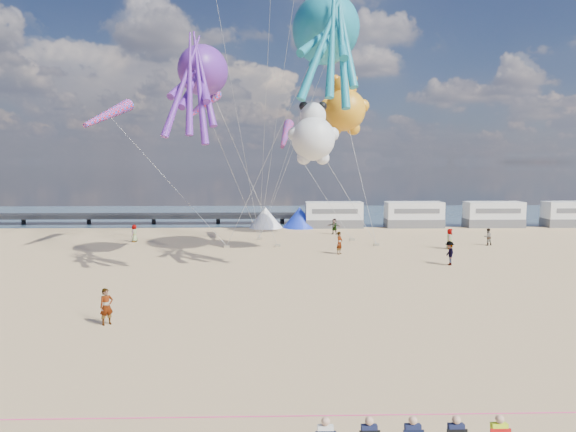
% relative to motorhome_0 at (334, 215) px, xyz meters
% --- Properties ---
extents(ground, '(120.00, 120.00, 0.00)m').
position_rel_motorhome_0_xyz_m(ground, '(-6.00, -40.00, -1.50)').
color(ground, tan).
rests_on(ground, ground).
extents(water, '(120.00, 120.00, 0.00)m').
position_rel_motorhome_0_xyz_m(water, '(-6.00, 15.00, -1.48)').
color(water, '#365268').
rests_on(water, ground).
extents(pier, '(60.00, 3.00, 0.50)m').
position_rel_motorhome_0_xyz_m(pier, '(-34.00, 4.00, -0.50)').
color(pier, black).
rests_on(pier, ground).
extents(motorhome_0, '(6.60, 2.50, 3.00)m').
position_rel_motorhome_0_xyz_m(motorhome_0, '(0.00, 0.00, 0.00)').
color(motorhome_0, silver).
rests_on(motorhome_0, ground).
extents(motorhome_1, '(6.60, 2.50, 3.00)m').
position_rel_motorhome_0_xyz_m(motorhome_1, '(9.50, 0.00, 0.00)').
color(motorhome_1, silver).
rests_on(motorhome_1, ground).
extents(motorhome_2, '(6.60, 2.50, 3.00)m').
position_rel_motorhome_0_xyz_m(motorhome_2, '(19.00, 0.00, 0.00)').
color(motorhome_2, silver).
rests_on(motorhome_2, ground).
extents(motorhome_3, '(6.60, 2.50, 3.00)m').
position_rel_motorhome_0_xyz_m(motorhome_3, '(28.50, 0.00, 0.00)').
color(motorhome_3, silver).
rests_on(motorhome_3, ground).
extents(tent_white, '(4.00, 4.00, 2.40)m').
position_rel_motorhome_0_xyz_m(tent_white, '(-8.00, 0.00, -0.30)').
color(tent_white, white).
rests_on(tent_white, ground).
extents(tent_blue, '(4.00, 4.00, 2.40)m').
position_rel_motorhome_0_xyz_m(tent_blue, '(-4.00, 0.00, -0.30)').
color(tent_blue, '#1933CC').
rests_on(tent_blue, ground).
extents(rope_line, '(34.00, 0.03, 0.03)m').
position_rel_motorhome_0_xyz_m(rope_line, '(-6.00, -45.00, -1.48)').
color(rope_line, '#F2338C').
rests_on(rope_line, ground).
extents(standing_person, '(0.76, 0.72, 1.74)m').
position_rel_motorhome_0_xyz_m(standing_person, '(-14.86, -35.95, -0.63)').
color(standing_person, tan).
rests_on(standing_person, ground).
extents(beachgoer_0, '(0.68, 0.78, 1.81)m').
position_rel_motorhome_0_xyz_m(beachgoer_0, '(8.55, -15.29, -0.60)').
color(beachgoer_0, '#7F6659').
rests_on(beachgoer_0, ground).
extents(beachgoer_1, '(0.86, 0.66, 1.57)m').
position_rel_motorhome_0_xyz_m(beachgoer_1, '(12.75, -13.39, -0.71)').
color(beachgoer_1, '#7F6659').
rests_on(beachgoer_1, ground).
extents(beachgoer_2, '(0.73, 0.91, 1.80)m').
position_rel_motorhome_0_xyz_m(beachgoer_2, '(6.11, -22.38, -0.60)').
color(beachgoer_2, '#7F6659').
rests_on(beachgoer_2, ground).
extents(beachgoer_4, '(1.06, 0.86, 1.69)m').
position_rel_motorhome_0_xyz_m(beachgoer_4, '(-0.58, -5.73, -0.65)').
color(beachgoer_4, '#7F6659').
rests_on(beachgoer_4, ground).
extents(beachgoer_5, '(1.47, 1.73, 1.87)m').
position_rel_motorhome_0_xyz_m(beachgoer_5, '(-1.52, -17.57, -0.56)').
color(beachgoer_5, '#7F6659').
rests_on(beachgoer_5, ground).
extents(beachgoer_6, '(0.54, 0.70, 1.68)m').
position_rel_motorhome_0_xyz_m(beachgoer_6, '(-20.42, -10.54, -0.66)').
color(beachgoer_6, '#7F6659').
rests_on(beachgoer_6, ground).
extents(sandbag_a, '(0.50, 0.35, 0.22)m').
position_rel_motorhome_0_xyz_m(sandbag_a, '(-11.24, -14.07, -1.39)').
color(sandbag_a, gray).
rests_on(sandbag_a, ground).
extents(sandbag_b, '(0.50, 0.35, 0.22)m').
position_rel_motorhome_0_xyz_m(sandbag_b, '(-6.67, -13.81, -1.39)').
color(sandbag_b, gray).
rests_on(sandbag_b, ground).
extents(sandbag_c, '(0.50, 0.35, 0.22)m').
position_rel_motorhome_0_xyz_m(sandbag_c, '(2.41, -13.43, -1.39)').
color(sandbag_c, gray).
rests_on(sandbag_c, ground).
extents(sandbag_d, '(0.50, 0.35, 0.22)m').
position_rel_motorhome_0_xyz_m(sandbag_d, '(0.64, -10.30, -1.39)').
color(sandbag_d, gray).
rests_on(sandbag_d, ground).
extents(sandbag_e, '(0.50, 0.35, 0.22)m').
position_rel_motorhome_0_xyz_m(sandbag_e, '(-8.44, -9.48, -1.39)').
color(sandbag_e, gray).
rests_on(sandbag_e, ground).
extents(kite_octopus_teal, '(6.98, 10.99, 11.64)m').
position_rel_motorhome_0_xyz_m(kite_octopus_teal, '(-3.02, -19.65, 16.16)').
color(kite_octopus_teal, teal).
extents(kite_octopus_purple, '(3.98, 8.77, 9.89)m').
position_rel_motorhome_0_xyz_m(kite_octopus_purple, '(-12.20, -20.76, 12.89)').
color(kite_octopus_purple, '#62269A').
extents(kite_panda, '(4.63, 4.38, 6.18)m').
position_rel_motorhome_0_xyz_m(kite_panda, '(-3.72, -17.08, 8.06)').
color(kite_panda, silver).
extents(kite_teddy_orange, '(6.05, 5.83, 7.09)m').
position_rel_motorhome_0_xyz_m(kite_teddy_orange, '(0.03, -8.36, 11.26)').
color(kite_teddy_orange, orange).
extents(windsock_left, '(3.04, 6.74, 6.72)m').
position_rel_motorhome_0_xyz_m(windsock_left, '(-21.28, -14.49, 10.24)').
color(windsock_left, red).
extents(windsock_mid, '(1.77, 5.58, 5.49)m').
position_rel_motorhome_0_xyz_m(windsock_mid, '(-5.88, -11.70, 8.66)').
color(windsock_mid, red).
extents(windsock_right, '(2.60, 4.24, 4.25)m').
position_rel_motorhome_0_xyz_m(windsock_right, '(-12.30, -19.95, 10.52)').
color(windsock_right, red).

